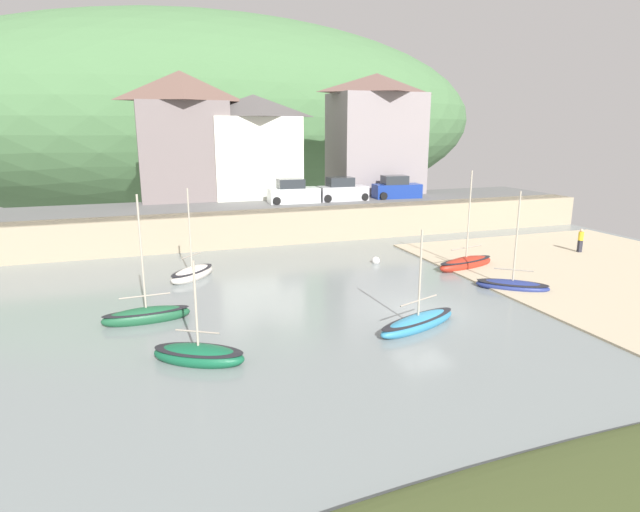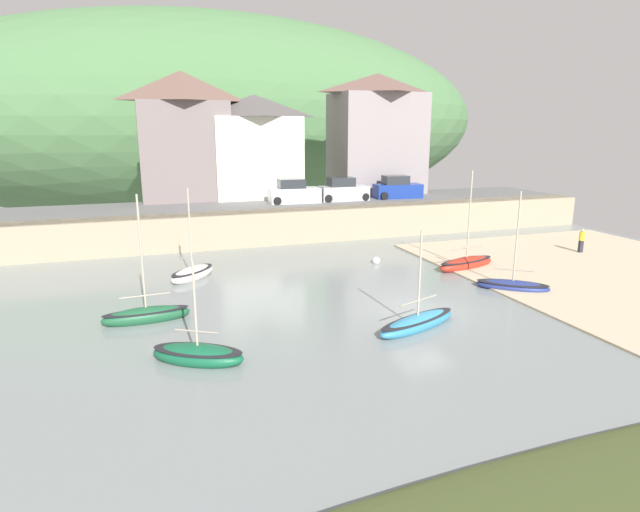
% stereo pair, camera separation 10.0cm
% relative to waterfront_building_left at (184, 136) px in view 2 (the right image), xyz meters
% --- Properties ---
extents(ground, '(48.00, 41.00, 0.61)m').
position_rel_waterfront_building_left_xyz_m(ground, '(9.79, -34.76, -7.56)').
color(ground, gray).
extents(quay_seawall, '(48.00, 9.40, 2.40)m').
position_rel_waterfront_building_left_xyz_m(quay_seawall, '(8.39, -7.70, -6.37)').
color(quay_seawall, gray).
rests_on(quay_seawall, ground).
extents(hillside_backdrop, '(80.00, 44.00, 27.04)m').
position_rel_waterfront_building_left_xyz_m(hillside_backdrop, '(4.97, 30.00, 1.74)').
color(hillside_backdrop, '#497345').
rests_on(hillside_backdrop, ground).
extents(waterfront_building_left, '(7.55, 4.40, 10.45)m').
position_rel_waterfront_building_left_xyz_m(waterfront_building_left, '(0.00, 0.00, 0.00)').
color(waterfront_building_left, slate).
rests_on(waterfront_building_left, ground).
extents(waterfront_building_centre, '(7.74, 4.93, 8.71)m').
position_rel_waterfront_building_left_xyz_m(waterfront_building_centre, '(5.98, 0.00, -0.90)').
color(waterfront_building_centre, white).
rests_on(waterfront_building_centre, ground).
extents(waterfront_building_right, '(8.31, 5.97, 10.77)m').
position_rel_waterfront_building_left_xyz_m(waterfront_building_right, '(17.45, 0.00, 0.12)').
color(waterfront_building_right, gray).
rests_on(waterfront_building_right, ground).
extents(sailboat_far_left, '(3.72, 2.97, 4.02)m').
position_rel_waterfront_building_left_xyz_m(sailboat_far_left, '(-2.27, -27.41, -7.46)').
color(sailboat_far_left, '#145838').
rests_on(sailboat_far_left, ground).
extents(motorboat_with_cabin, '(4.59, 2.59, 4.47)m').
position_rel_waterfront_building_left_xyz_m(motorboat_with_cabin, '(7.02, -27.08, -7.47)').
color(motorboat_with_cabin, teal).
rests_on(motorboat_with_cabin, ground).
extents(fishing_boat_green, '(3.76, 3.36, 5.38)m').
position_rel_waterfront_building_left_xyz_m(fishing_boat_green, '(14.57, -23.77, -7.50)').
color(fishing_boat_green, navy).
rests_on(fishing_boat_green, ground).
extents(sailboat_blue_trim, '(3.85, 1.27, 5.85)m').
position_rel_waterfront_building_left_xyz_m(sailboat_blue_trim, '(-3.97, -22.42, -7.43)').
color(sailboat_blue_trim, '#1C5333').
rests_on(sailboat_blue_trim, ground).
extents(sailboat_tall_mast, '(4.48, 2.16, 6.14)m').
position_rel_waterfront_building_left_xyz_m(sailboat_tall_mast, '(14.75, -19.24, -7.42)').
color(sailboat_tall_mast, '#A32719').
rests_on(sailboat_tall_mast, ground).
extents(dinghy_open_wooden, '(3.29, 3.36, 5.35)m').
position_rel_waterfront_building_left_xyz_m(dinghy_open_wooden, '(-1.32, -16.05, -7.44)').
color(dinghy_open_wooden, silver).
rests_on(dinghy_open_wooden, ground).
extents(parked_car_near_slipway, '(4.17, 1.89, 1.95)m').
position_rel_waterfront_building_left_xyz_m(parked_car_near_slipway, '(8.08, -4.50, -4.52)').
color(parked_car_near_slipway, silver).
rests_on(parked_car_near_slipway, ground).
extents(parked_car_by_wall, '(4.14, 1.82, 1.95)m').
position_rel_waterfront_building_left_xyz_m(parked_car_by_wall, '(12.39, -4.50, -4.52)').
color(parked_car_by_wall, '#B3B3BA').
rests_on(parked_car_by_wall, ground).
extents(parked_car_end_of_row, '(4.24, 2.09, 1.95)m').
position_rel_waterfront_building_left_xyz_m(parked_car_end_of_row, '(17.46, -4.50, -4.52)').
color(parked_car_end_of_row, navy).
rests_on(parked_car_end_of_row, ground).
extents(person_on_slipway, '(0.34, 0.34, 1.62)m').
position_rel_waterfront_building_left_xyz_m(person_on_slipway, '(24.35, -18.45, -6.74)').
color(person_on_slipway, '#282833').
rests_on(person_on_slipway, ground).
extents(mooring_buoy, '(0.52, 0.52, 0.52)m').
position_rel_waterfront_building_left_xyz_m(mooring_buoy, '(10.07, -16.28, -7.57)').
color(mooring_buoy, silver).
rests_on(mooring_buoy, ground).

